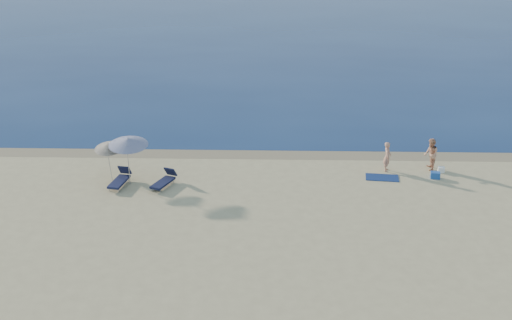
{
  "coord_description": "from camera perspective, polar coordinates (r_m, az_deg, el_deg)",
  "views": [
    {
      "loc": [
        -2.46,
        -15.05,
        13.46
      ],
      "look_at": [
        -3.3,
        16.0,
        1.0
      ],
      "focal_mm": 45.0,
      "sensor_mm": 36.0,
      "label": 1
    }
  ],
  "objects": [
    {
      "name": "lounger_right",
      "position": [
        33.08,
        -8.17,
        -1.84
      ],
      "size": [
        1.22,
        1.89,
        0.8
      ],
      "rotation": [
        0.0,
        0.0,
        -0.38
      ],
      "color": "#131835",
      "rests_on": "ground"
    },
    {
      "name": "umbrella_far",
      "position": [
        33.93,
        -12.89,
        1.24
      ],
      "size": [
        1.8,
        1.82,
        2.15
      ],
      "rotation": [
        0.0,
        0.0,
        -0.14
      ],
      "color": "silver",
      "rests_on": "ground"
    },
    {
      "name": "wet_sand_strip",
      "position": [
        37.06,
        5.26,
        0.47
      ],
      "size": [
        240.0,
        1.6,
        0.0
      ],
      "primitive_type": "cube",
      "color": "#847254",
      "rests_on": "ground"
    },
    {
      "name": "person_right",
      "position": [
        35.84,
        15.28,
        0.49
      ],
      "size": [
        0.67,
        0.85,
        1.74
      ],
      "primitive_type": "imported",
      "rotation": [
        0.0,
        0.0,
        -1.58
      ],
      "color": "tan",
      "rests_on": "ground"
    },
    {
      "name": "white_bag",
      "position": [
        35.88,
        16.13,
        -0.83
      ],
      "size": [
        0.37,
        0.33,
        0.29
      ],
      "primitive_type": "cube",
      "rotation": [
        0.0,
        0.0,
        -0.11
      ],
      "color": "white",
      "rests_on": "ground"
    },
    {
      "name": "person_left",
      "position": [
        35.13,
        11.59,
        0.3
      ],
      "size": [
        0.49,
        0.66,
        1.64
      ],
      "primitive_type": "imported",
      "rotation": [
        0.0,
        0.0,
        1.4
      ],
      "color": "tan",
      "rests_on": "ground"
    },
    {
      "name": "umbrella_near",
      "position": [
        33.04,
        -11.3,
        1.61
      ],
      "size": [
        2.35,
        2.37,
        2.62
      ],
      "rotation": [
        0.0,
        0.0,
        0.19
      ],
      "color": "silver",
      "rests_on": "ground"
    },
    {
      "name": "beach_towel",
      "position": [
        34.47,
        11.15,
        -1.54
      ],
      "size": [
        1.81,
        1.14,
        0.03
      ],
      "primitive_type": "cube",
      "rotation": [
        0.0,
        0.0,
        -0.11
      ],
      "color": "#0F204F",
      "rests_on": "ground"
    },
    {
      "name": "lounger_left",
      "position": [
        33.58,
        -12.0,
        -1.72
      ],
      "size": [
        0.92,
        1.95,
        0.83
      ],
      "rotation": [
        0.0,
        0.0,
        -0.17
      ],
      "color": "#151A3C",
      "rests_on": "ground"
    },
    {
      "name": "blue_cooler",
      "position": [
        35.0,
        15.64,
        -1.31
      ],
      "size": [
        0.53,
        0.42,
        0.34
      ],
      "primitive_type": "cube",
      "rotation": [
        0.0,
        0.0,
        -0.16
      ],
      "color": "#1E50A7",
      "rests_on": "ground"
    }
  ]
}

